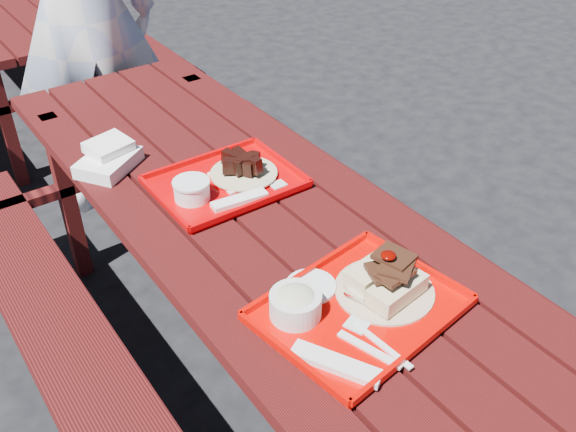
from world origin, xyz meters
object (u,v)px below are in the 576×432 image
object	(u,v)px
picnic_table_far	(3,18)
person	(81,15)
near_tray	(353,298)
picnic_table_near	(260,261)
far_tray	(224,181)

from	to	relation	value
picnic_table_far	person	distance (m)	1.42
near_tray	picnic_table_near	bearing A→B (deg)	85.27
picnic_table_near	far_tray	world-z (taller)	far_tray
picnic_table_far	near_tray	distance (m)	3.28
picnic_table_far	near_tray	xyz separation A→B (m)	(-0.04, -3.27, 0.22)
far_tray	person	xyz separation A→B (m)	(0.05, 1.26, 0.16)
far_tray	near_tray	bearing A→B (deg)	-92.23
picnic_table_near	person	xyz separation A→B (m)	(0.04, 1.43, 0.37)
person	near_tray	bearing A→B (deg)	100.17
near_tray	person	xyz separation A→B (m)	(0.08, 1.90, 0.15)
picnic_table_near	picnic_table_far	bearing A→B (deg)	90.00
picnic_table_near	picnic_table_far	world-z (taller)	same
person	picnic_table_near	bearing A→B (deg)	100.95
near_tray	far_tray	xyz separation A→B (m)	(0.02, 0.64, -0.01)
picnic_table_far	far_tray	distance (m)	2.64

